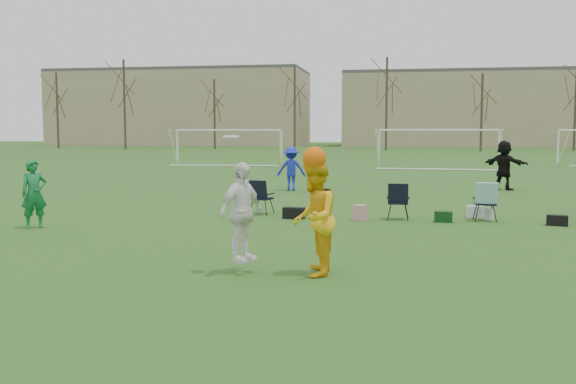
% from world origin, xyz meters
% --- Properties ---
extents(ground, '(260.00, 260.00, 0.00)m').
position_xyz_m(ground, '(0.00, 0.00, 0.00)').
color(ground, '#26581B').
rests_on(ground, ground).
extents(fielder_green_near, '(0.71, 0.70, 1.65)m').
position_xyz_m(fielder_green_near, '(-6.98, 4.88, 0.82)').
color(fielder_green_near, '#136D37').
rests_on(fielder_green_near, ground).
extents(fielder_blue, '(1.21, 0.85, 1.71)m').
position_xyz_m(fielder_blue, '(-2.53, 15.58, 0.86)').
color(fielder_blue, '#1829B8').
rests_on(fielder_blue, ground).
extents(fielder_black, '(1.80, 1.56, 1.96)m').
position_xyz_m(fielder_black, '(5.74, 17.38, 0.98)').
color(fielder_black, black).
rests_on(fielder_black, ground).
extents(center_contest, '(1.97, 1.03, 2.25)m').
position_xyz_m(center_contest, '(-0.11, 0.97, 0.98)').
color(center_contest, white).
rests_on(center_contest, ground).
extents(sideline_setup, '(9.52, 1.56, 1.78)m').
position_xyz_m(sideline_setup, '(3.28, 8.10, 0.54)').
color(sideline_setup, '#103D22').
rests_on(sideline_setup, ground).
extents(goal_left, '(7.39, 0.76, 2.46)m').
position_xyz_m(goal_left, '(-10.00, 34.00, 1.92)').
color(goal_left, white).
rests_on(goal_left, ground).
extents(goal_mid, '(7.40, 0.63, 2.46)m').
position_xyz_m(goal_mid, '(4.00, 32.00, 1.92)').
color(goal_mid, white).
rests_on(goal_mid, ground).
extents(tree_line, '(110.28, 3.28, 11.40)m').
position_xyz_m(tree_line, '(0.24, 69.85, 5.09)').
color(tree_line, '#382B21').
rests_on(tree_line, ground).
extents(building_row, '(126.00, 16.00, 13.00)m').
position_xyz_m(building_row, '(6.73, 96.00, 5.99)').
color(building_row, tan).
rests_on(building_row, ground).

